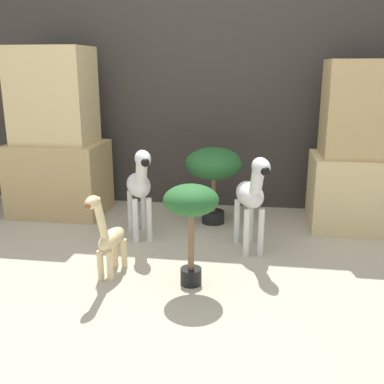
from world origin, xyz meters
name	(u,v)px	position (x,y,z in m)	size (l,w,h in m)	color
ground_plane	(173,296)	(0.00, 0.00, 0.00)	(14.00, 14.00, 0.00)	#B2A88E
wall_back	(210,78)	(0.00, 1.73, 1.10)	(6.40, 0.08, 2.20)	#38332D
rock_pillar_left	(57,142)	(-1.21, 1.29, 0.60)	(0.75, 0.53, 1.35)	tan
rock_pillar_right	(365,154)	(1.21, 1.29, 0.57)	(0.75, 0.53, 1.24)	#DBC184
zebra_right	(252,193)	(0.39, 0.68, 0.40)	(0.27, 0.48, 0.67)	silver
zebra_left	(140,184)	(-0.39, 0.81, 0.40)	(0.32, 0.48, 0.67)	silver
giraffe_figurine	(109,237)	(-0.41, 0.18, 0.25)	(0.13, 0.42, 0.54)	beige
potted_palm_front	(214,167)	(0.09, 1.21, 0.45)	(0.44, 0.44, 0.60)	black
potted_palm_back	(191,207)	(0.07, 0.15, 0.46)	(0.30, 0.30, 0.58)	black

